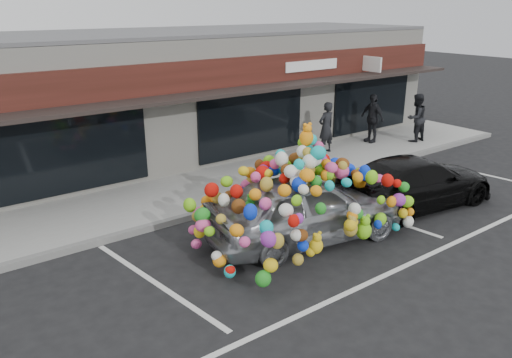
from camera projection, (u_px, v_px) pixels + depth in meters
ground at (287, 243)px, 11.45m from camera, size 90.00×90.00×0.00m
shop_building at (131, 97)px, 17.13m from camera, size 24.00×7.20×4.31m
sidewalk at (198, 191)px, 14.46m from camera, size 26.00×3.00×0.15m
kerb at (227, 206)px, 13.32m from camera, size 26.00×0.18×0.16m
parking_stripe_left at (156, 283)px, 9.80m from camera, size 0.73×4.37×0.01m
parking_stripe_mid at (363, 211)px, 13.18m from camera, size 0.73×4.37×0.01m
parking_stripe_right at (476, 173)px, 16.21m from camera, size 0.73×4.37×0.01m
lane_line at (425, 256)px, 10.83m from camera, size 14.00×0.12×0.01m
toy_car at (305, 200)px, 11.30m from camera, size 3.36×5.24×2.89m
black_sedan at (415, 182)px, 13.33m from camera, size 2.46×4.92×1.37m
pedestrian_a at (326, 127)px, 17.64m from camera, size 0.67×0.45×1.82m
pedestrian_b at (416, 118)px, 19.09m from camera, size 0.91×0.71×1.84m
pedestrian_c at (372, 118)px, 19.00m from camera, size 1.10×0.49×1.85m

